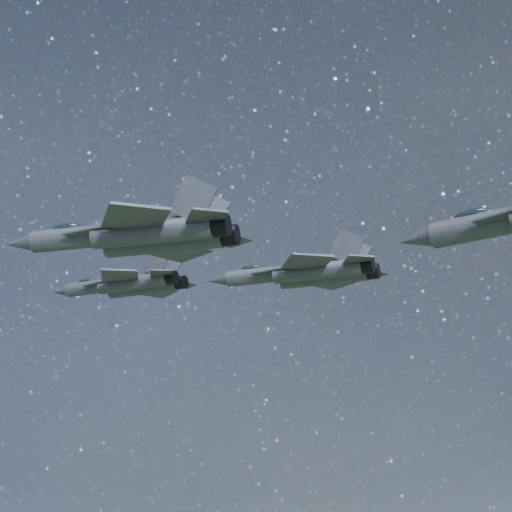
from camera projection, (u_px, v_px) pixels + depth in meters
The scene contains 3 objects.
jet_lead at pixel (128, 284), 81.16m from camera, with size 15.43×10.63×3.87m.
jet_left at pixel (307, 273), 78.94m from camera, with size 17.53×11.93×4.41m.
jet_right at pixel (139, 235), 58.36m from camera, with size 17.80×11.87×4.52m.
Camera 1 is at (37.57, -53.21, 119.90)m, focal length 60.00 mm.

